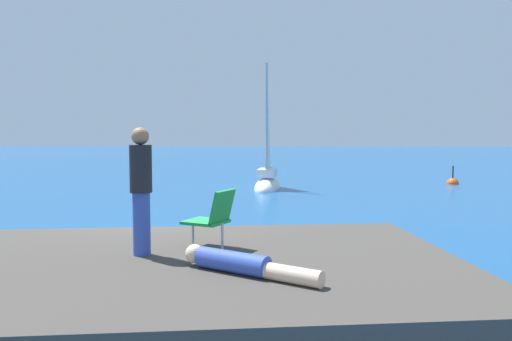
# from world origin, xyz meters

# --- Properties ---
(ground_plane) EXTENTS (160.00, 160.00, 0.00)m
(ground_plane) POSITION_xyz_m (0.00, 0.00, 0.00)
(ground_plane) COLOR navy
(shore_ledge) EXTENTS (7.46, 5.35, 0.84)m
(shore_ledge) POSITION_xyz_m (1.28, -3.95, 0.42)
(shore_ledge) COLOR #423D38
(shore_ledge) RESTS_ON ground
(boulder_seaward) EXTENTS (1.65, 1.80, 1.09)m
(boulder_seaward) POSITION_xyz_m (2.34, -1.95, 0.00)
(boulder_seaward) COLOR #394231
(boulder_seaward) RESTS_ON ground
(boulder_inland) EXTENTS (1.35, 1.25, 0.66)m
(boulder_inland) POSITION_xyz_m (4.12, -1.55, 0.00)
(boulder_inland) COLOR #413435
(boulder_inland) RESTS_ON ground
(sailboat_near) EXTENTS (1.38, 3.17, 5.78)m
(sailboat_near) POSITION_xyz_m (2.30, 11.73, 0.31)
(sailboat_near) COLOR white
(sailboat_near) RESTS_ON ground
(person_sunbather) EXTENTS (1.56, 1.06, 0.25)m
(person_sunbather) POSITION_xyz_m (2.10, -4.56, 0.96)
(person_sunbather) COLOR #334CB2
(person_sunbather) RESTS_ON shore_ledge
(person_standing) EXTENTS (0.28, 0.28, 1.62)m
(person_standing) POSITION_xyz_m (0.78, -3.69, 1.71)
(person_standing) COLOR #334CB2
(person_standing) RESTS_ON shore_ledge
(beach_chair) EXTENTS (0.74, 0.69, 0.80)m
(beach_chair) POSITION_xyz_m (1.65, -3.29, 1.28)
(beach_chair) COLOR green
(beach_chair) RESTS_ON shore_ledge
(marker_buoy) EXTENTS (0.56, 0.56, 1.13)m
(marker_buoy) POSITION_xyz_m (10.94, 14.07, 0.01)
(marker_buoy) COLOR #EA5114
(marker_buoy) RESTS_ON ground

